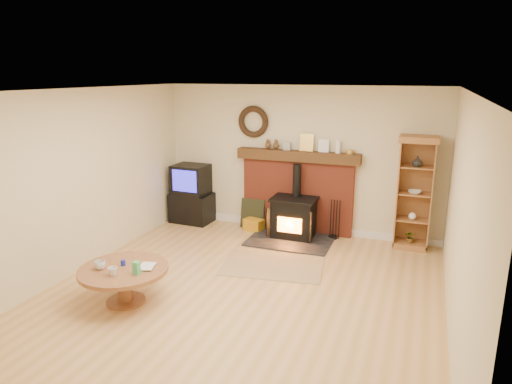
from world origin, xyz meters
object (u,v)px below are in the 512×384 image
at_px(curio_cabinet, 415,193).
at_px(coffee_table, 123,274).
at_px(wood_stove, 293,219).
at_px(tv_unit, 191,195).

bearing_deg(curio_cabinet, coffee_table, -135.21).
bearing_deg(coffee_table, curio_cabinet, 44.79).
height_order(curio_cabinet, coffee_table, curio_cabinet).
distance_m(wood_stove, curio_cabinet, 2.04).
bearing_deg(curio_cabinet, tv_unit, -178.79).
bearing_deg(coffee_table, tv_unit, 103.38).
bearing_deg(coffee_table, wood_stove, 65.78).
bearing_deg(tv_unit, wood_stove, -5.36).
xyz_separation_m(wood_stove, coffee_table, (-1.33, -2.96, 0.03)).
height_order(wood_stove, coffee_table, wood_stove).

